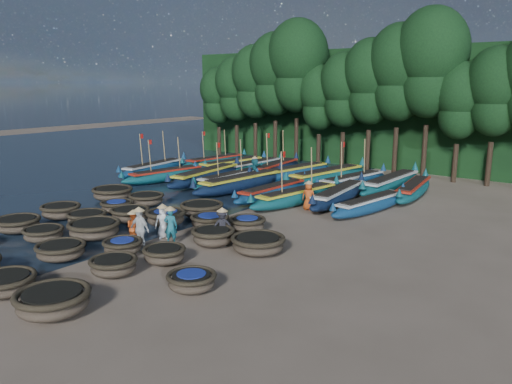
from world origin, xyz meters
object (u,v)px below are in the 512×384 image
Objects in this scene: coracle_17 at (166,217)px; coracle_18 at (213,236)px; coracle_23 at (210,221)px; long_boat_11 at (255,166)px; coracle_13 at (123,246)px; long_boat_2 at (206,176)px; coracle_8 at (113,265)px; coracle_7 at (61,250)px; fisherman_0 at (163,221)px; coracle_14 at (164,254)px; fisherman_6 at (309,195)px; long_boat_6 at (297,196)px; coracle_4 at (53,301)px; coracle_12 at (94,229)px; coracle_5 at (18,224)px; fisherman_2 at (134,227)px; coracle_15 at (117,206)px; long_boat_7 at (339,195)px; coracle_20 at (112,193)px; long_boat_9 at (215,161)px; fisherman_4 at (140,228)px; fisherman_5 at (255,169)px; coracle_22 at (202,209)px; long_boat_5 at (273,192)px; long_boat_17 at (413,189)px; long_boat_1 at (166,175)px; coracle_11 at (87,218)px; long_boat_13 at (295,172)px; coracle_24 at (247,224)px; long_boat_3 at (230,179)px; coracle_21 at (146,199)px; long_boat_0 at (154,168)px; fisherman_3 at (222,225)px; coracle_6 at (43,233)px; coracle_10 at (61,211)px; coracle_19 at (258,244)px; coracle_9 at (191,281)px; coracle_3 at (5,283)px; fisherman_1 at (171,224)px; long_boat_16 at (391,183)px; long_boat_4 at (241,183)px; long_boat_10 at (232,165)px; long_boat_12 at (275,168)px; long_boat_15 at (352,181)px.

coracle_18 is at bearing -12.12° from coracle_17.
coracle_23 is 0.32× the size of long_boat_11.
coracle_13 is 0.24× the size of long_boat_11.
coracle_8 is at bearing -65.62° from long_boat_2.
fisherman_0 is at bearing 75.74° from coracle_7.
fisherman_6 reaches higher than coracle_14.
coracle_18 is at bearing -55.81° from long_boat_11.
long_boat_6 is (-1.10, 11.56, 0.14)m from coracle_14.
coracle_12 is (-5.74, 5.52, 0.01)m from coracle_4.
coracle_12 is at bearing 23.78° from coracle_5.
fisherman_2 reaches higher than coracle_14.
long_boat_7 is at bearing 46.73° from coracle_15.
long_boat_9 is at bearing 104.10° from coracle_20.
fisherman_2 reaches higher than long_boat_2.
coracle_7 is 1.23× the size of fisherman_4.
fisherman_5 is (-8.14, 20.95, 0.47)m from coracle_4.
long_boat_5 reaches higher than coracle_22.
long_boat_11 is at bearing 166.86° from long_boat_17.
long_boat_7 is at bearing 16.27° from long_boat_1.
coracle_11 is 0.25× the size of long_boat_13.
fisherman_2 is (-3.62, 6.15, 0.35)m from coracle_4.
long_boat_13 is at bearing 113.45° from coracle_24.
long_boat_3 is at bearing 69.18° from coracle_20.
coracle_17 is at bearing 92.38° from coracle_7.
long_boat_11 is at bearing 114.12° from coracle_8.
long_boat_0 reaches higher than coracle_21.
long_boat_1 is 14.58m from fisherman_2.
fisherman_3 is (8.20, -0.33, 0.42)m from coracle_15.
coracle_15 is (-7.60, 5.91, -0.01)m from coracle_8.
long_boat_17 is (10.97, 16.39, 0.13)m from coracle_11.
fisherman_5 reaches higher than coracle_23.
coracle_10 is at bearing 137.39° from coracle_6.
fisherman_3 reaches higher than coracle_19.
coracle_9 is (9.40, 0.15, 0.00)m from coracle_6.
long_boat_6 reaches higher than coracle_22.
coracle_24 reaches higher than coracle_3.
fisherman_1 is at bearing 130.69° from coracle_14.
long_boat_16 is 7.75m from fisherman_6.
coracle_10 is 7.91m from fisherman_1.
fisherman_5 reaches higher than fisherman_1.
fisherman_4 is at bearing -66.33° from long_boat_4.
long_boat_13 is (7.12, 6.41, 0.05)m from long_boat_1.
long_boat_17 is 4.48× the size of fisherman_3.
long_boat_3 is 5.84m from long_boat_10.
coracle_11 is at bearing -85.10° from long_boat_2.
coracle_15 is at bearing -98.61° from long_boat_12.
long_boat_13 is (-1.80, 12.03, 0.11)m from coracle_22.
coracle_5 reaches higher than coracle_11.
coracle_22 is at bearing 139.31° from coracle_18.
coracle_23 is 0.30× the size of long_boat_15.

